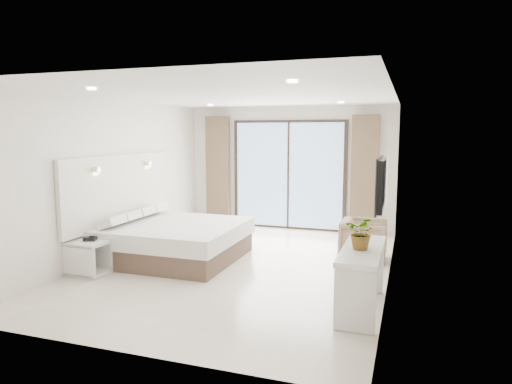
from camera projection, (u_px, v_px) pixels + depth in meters
ground at (240, 266)px, 7.35m from camera, size 6.20×6.20×0.00m
room_shell at (244, 165)px, 7.90m from camera, size 4.62×6.22×2.72m
bed at (174, 240)px, 7.75m from camera, size 2.18×2.07×0.75m
nightstand at (88, 258)px, 6.89m from camera, size 0.58×0.48×0.51m
phone at (90, 239)px, 6.87m from camera, size 0.20×0.18×0.06m
console_desk at (362, 265)px, 5.46m from camera, size 0.46×1.48×0.77m
plant at (362, 236)px, 5.35m from camera, size 0.47×0.50×0.31m
armchair at (364, 238)px, 7.68m from camera, size 0.69×0.73×0.75m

